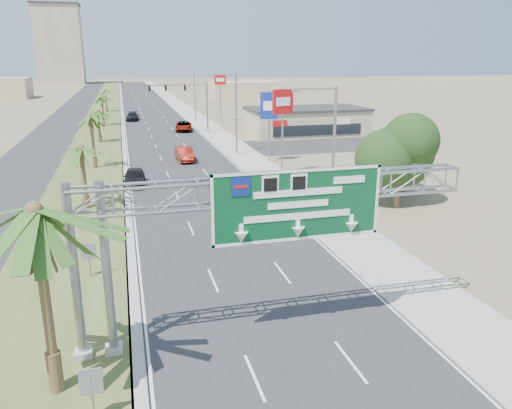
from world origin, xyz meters
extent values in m
cube|color=#28282B|center=(0.00, 110.00, 0.01)|extent=(12.00, 300.00, 0.02)
cube|color=#9E9B93|center=(8.50, 110.00, 0.05)|extent=(4.00, 300.00, 0.10)
cube|color=#405826|center=(-10.00, 110.00, 0.06)|extent=(7.00, 300.00, 0.12)
cube|color=#28282B|center=(-17.00, 110.00, 0.01)|extent=(8.00, 300.00, 0.02)
cylinder|color=gray|center=(-7.20, 10.00, 3.70)|extent=(0.36, 0.36, 7.40)
cylinder|color=gray|center=(-8.40, 10.00, 3.70)|extent=(0.36, 0.36, 7.40)
cube|color=#9E9B93|center=(-7.20, 10.00, 0.20)|extent=(0.70, 0.70, 0.40)
cube|color=#9E9B93|center=(-8.40, 10.00, 0.20)|extent=(0.70, 0.70, 0.40)
cube|color=#074622|center=(0.50, 9.52, 6.00)|extent=(7.20, 0.12, 3.00)
cube|color=navy|center=(-1.90, 9.44, 6.95)|extent=(0.75, 0.03, 0.75)
cone|color=white|center=(0.50, 9.44, 4.85)|extent=(0.56, 0.56, 0.45)
cylinder|color=brown|center=(-9.20, 8.00, 3.50)|extent=(0.36, 0.36, 7.00)
cylinder|color=brown|center=(-9.20, 8.00, 0.84)|extent=(0.54, 0.54, 1.68)
cylinder|color=brown|center=(-9.50, 32.00, 2.50)|extent=(0.36, 0.36, 5.00)
cylinder|color=brown|center=(-9.50, 32.00, 0.60)|extent=(0.54, 0.54, 1.20)
cylinder|color=brown|center=(-9.50, 48.00, 2.90)|extent=(0.36, 0.36, 5.80)
cylinder|color=brown|center=(-9.50, 48.00, 0.70)|extent=(0.54, 0.54, 1.39)
cylinder|color=brown|center=(-9.50, 66.00, 2.25)|extent=(0.36, 0.36, 4.50)
cylinder|color=brown|center=(-9.50, 66.00, 0.54)|extent=(0.54, 0.54, 1.08)
cylinder|color=brown|center=(-9.50, 85.00, 2.60)|extent=(0.36, 0.36, 5.20)
cylinder|color=brown|center=(-9.50, 85.00, 0.62)|extent=(0.54, 0.54, 1.25)
cylinder|color=brown|center=(-9.50, 110.00, 2.40)|extent=(0.36, 0.36, 4.80)
cylinder|color=brown|center=(-9.50, 110.00, 0.58)|extent=(0.54, 0.54, 1.15)
cylinder|color=gray|center=(7.50, 22.00, 5.00)|extent=(0.20, 0.20, 10.00)
cylinder|color=gray|center=(6.10, 22.00, 9.85)|extent=(2.80, 0.12, 0.12)
cube|color=slate|center=(4.70, 22.00, 9.75)|extent=(0.50, 0.22, 0.18)
cylinder|color=#9E9B93|center=(7.50, 22.00, 0.25)|extent=(0.44, 0.44, 0.50)
cylinder|color=gray|center=(7.50, 52.00, 5.00)|extent=(0.20, 0.20, 10.00)
cylinder|color=gray|center=(6.10, 52.00, 9.85)|extent=(2.80, 0.12, 0.12)
cube|color=slate|center=(4.70, 52.00, 9.75)|extent=(0.50, 0.22, 0.18)
cylinder|color=#9E9B93|center=(7.50, 52.00, 0.25)|extent=(0.44, 0.44, 0.50)
cylinder|color=gray|center=(7.50, 88.00, 5.00)|extent=(0.20, 0.20, 10.00)
cylinder|color=gray|center=(6.10, 88.00, 9.85)|extent=(2.80, 0.12, 0.12)
cube|color=slate|center=(4.70, 88.00, 9.75)|extent=(0.50, 0.22, 0.18)
cylinder|color=#9E9B93|center=(7.50, 88.00, 0.25)|extent=(0.44, 0.44, 0.50)
cylinder|color=gray|center=(7.20, 72.00, 4.00)|extent=(0.28, 0.28, 8.00)
cylinder|color=gray|center=(2.20, 72.00, 7.70)|extent=(10.00, 0.18, 0.18)
cube|color=black|center=(3.70, 71.80, 7.30)|extent=(0.32, 0.18, 0.95)
cube|color=black|center=(0.70, 71.80, 7.30)|extent=(0.32, 0.18, 0.95)
cube|color=black|center=(-1.80, 71.80, 7.30)|extent=(0.32, 0.18, 0.95)
sphere|color=red|center=(3.70, 71.68, 7.60)|extent=(0.22, 0.22, 0.22)
imported|color=black|center=(7.20, 72.00, 7.00)|extent=(0.16, 0.16, 0.60)
cylinder|color=#9E9B93|center=(7.20, 72.00, 0.30)|extent=(0.56, 0.56, 0.60)
cube|color=tan|center=(22.00, 66.00, 2.00)|extent=(18.00, 10.00, 4.00)
cylinder|color=brown|center=(15.00, 26.00, 1.95)|extent=(0.44, 0.44, 3.90)
sphere|color=black|center=(15.00, 26.00, 4.55)|extent=(4.50, 4.50, 4.50)
cylinder|color=brown|center=(18.00, 30.00, 1.65)|extent=(0.44, 0.44, 3.30)
sphere|color=black|center=(18.00, 30.00, 3.85)|extent=(3.50, 3.50, 3.50)
cylinder|color=gray|center=(-7.80, 6.00, 0.90)|extent=(0.08, 0.08, 1.80)
cube|color=slate|center=(-7.80, 6.00, 1.60)|extent=(0.75, 0.06, 0.95)
cylinder|color=gray|center=(-8.50, 18.00, 0.90)|extent=(0.08, 0.08, 1.80)
cube|color=slate|center=(-8.50, 18.00, 1.60)|extent=(0.75, 0.06, 0.95)
cube|color=gray|center=(-32.00, 250.00, 17.50)|extent=(20.00, 16.00, 35.00)
cube|color=tan|center=(30.00, 140.00, 2.50)|extent=(20.00, 12.00, 5.00)
imported|color=black|center=(-5.50, 38.96, 0.83)|extent=(2.27, 4.97, 1.65)
imported|color=maroon|center=(0.65, 49.59, 0.83)|extent=(1.98, 5.09, 1.65)
imported|color=gray|center=(3.60, 74.89, 0.79)|extent=(3.35, 5.98, 1.58)
imported|color=black|center=(-4.29, 92.15, 0.79)|extent=(2.75, 5.64, 1.58)
cylinder|color=gray|center=(9.48, 39.47, 4.49)|extent=(0.20, 0.20, 8.98)
cube|color=red|center=(9.48, 39.47, 7.58)|extent=(2.37, 1.03, 2.40)
cube|color=white|center=(9.48, 39.29, 7.58)|extent=(1.61, 0.56, 0.84)
cylinder|color=gray|center=(10.01, 46.12, 4.14)|extent=(0.20, 0.20, 8.27)
cube|color=#102595|center=(10.01, 46.12, 6.57)|extent=(1.99, 0.94, 3.00)
cube|color=white|center=(10.01, 45.94, 6.57)|extent=(1.34, 0.50, 1.05)
cylinder|color=gray|center=(12.20, 86.58, 4.46)|extent=(0.20, 0.20, 8.92)
cube|color=#B70E10|center=(12.20, 86.58, 7.82)|extent=(2.21, 0.83, 1.80)
cube|color=white|center=(12.20, 86.40, 7.82)|extent=(1.50, 0.42, 0.63)
camera|label=1|loc=(-6.17, -8.92, 11.77)|focal=35.00mm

